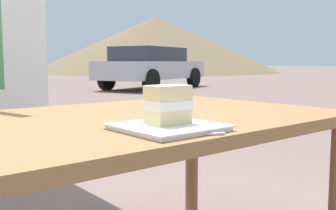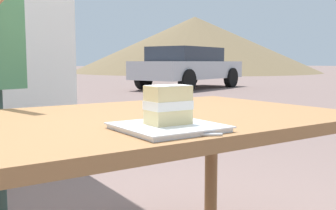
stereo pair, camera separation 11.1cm
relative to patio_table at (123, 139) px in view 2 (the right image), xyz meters
The scene contains 6 objects.
patio_table is the anchor object (origin of this frame).
dessert_plate 0.32m from the patio_table, 93.96° to the right, with size 0.27×0.27×0.02m.
cake_slice 0.34m from the patio_table, 93.19° to the right, with size 0.12×0.09×0.11m.
dessert_fork 0.43m from the patio_table, 95.56° to the right, with size 0.16×0.10×0.01m.
parked_car_near 11.85m from the patio_table, 51.99° to the left, with size 4.66×3.10×1.35m.
distant_hill 33.27m from the patio_table, 51.80° to the left, with size 21.01×21.01×4.72m.
Camera 2 is at (-0.64, -1.23, 0.88)m, focal length 42.50 mm.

